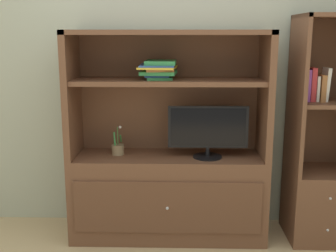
% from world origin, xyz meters
% --- Properties ---
extents(painted_rear_wall, '(6.00, 0.10, 2.80)m').
position_xyz_m(painted_rear_wall, '(0.00, 0.75, 1.40)').
color(painted_rear_wall, '#ADB29E').
rests_on(painted_rear_wall, ground_plane).
extents(media_console, '(1.54, 0.50, 1.65)m').
position_xyz_m(media_console, '(0.00, 0.41, 0.52)').
color(media_console, brown).
rests_on(media_console, ground_plane).
extents(tv_monitor, '(0.62, 0.22, 0.41)m').
position_xyz_m(tv_monitor, '(0.31, 0.35, 0.89)').
color(tv_monitor, black).
rests_on(tv_monitor, media_console).
extents(potted_plant, '(0.10, 0.12, 0.23)m').
position_xyz_m(potted_plant, '(-0.40, 0.42, 0.72)').
color(potted_plant, '#8C7251').
rests_on(potted_plant, media_console).
extents(magazine_stack, '(0.30, 0.36, 0.14)m').
position_xyz_m(magazine_stack, '(-0.07, 0.40, 1.36)').
color(magazine_stack, '#338C4C').
rests_on(magazine_stack, media_console).
extents(bookshelf_tall, '(0.50, 0.49, 1.76)m').
position_xyz_m(bookshelf_tall, '(1.21, 0.41, 0.56)').
color(bookshelf_tall, brown).
rests_on(bookshelf_tall, ground_plane).
extents(upright_book_row, '(0.19, 0.17, 0.25)m').
position_xyz_m(upright_book_row, '(1.12, 0.40, 1.23)').
color(upright_book_row, purple).
rests_on(upright_book_row, bookshelf_tall).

